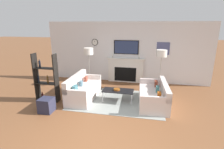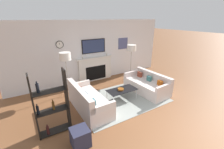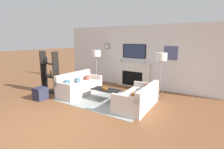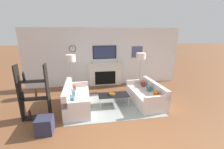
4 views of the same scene
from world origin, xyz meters
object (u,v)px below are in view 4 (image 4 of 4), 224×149
at_px(decorative_bowl, 112,94).
at_px(floor_lamp_right, 141,56).
at_px(coffee_table, 114,95).
at_px(couch_right, 146,95).
at_px(floor_lamp_left, 71,59).
at_px(ottoman, 45,125).
at_px(shelf_unit, 34,94).
at_px(couch_left, 76,100).

relative_size(decorative_bowl, floor_lamp_right, 0.13).
bearing_deg(coffee_table, floor_lamp_right, 43.79).
bearing_deg(couch_right, floor_lamp_left, 153.14).
xyz_separation_m(couch_right, ottoman, (-3.22, -1.23, -0.06)).
distance_m(couch_right, floor_lamp_right, 1.85).
height_order(shelf_unit, ottoman, shelf_unit).
relative_size(couch_right, floor_lamp_left, 1.12).
xyz_separation_m(floor_lamp_left, shelf_unit, (-0.91, -1.86, -0.70)).
distance_m(couch_left, ottoman, 1.42).
bearing_deg(floor_lamp_left, couch_right, -26.86).
xyz_separation_m(couch_left, floor_lamp_left, (-0.23, 1.39, 1.17)).
bearing_deg(shelf_unit, ottoman, -60.94).
height_order(couch_left, floor_lamp_left, floor_lamp_left).
distance_m(floor_lamp_right, ottoman, 4.51).
bearing_deg(floor_lamp_right, couch_left, -153.11).
distance_m(couch_right, decorative_bowl, 1.28).
xyz_separation_m(couch_left, floor_lamp_right, (2.74, 1.39, 1.18)).
height_order(decorative_bowl, ottoman, decorative_bowl).
bearing_deg(couch_right, floor_lamp_right, 80.30).
bearing_deg(shelf_unit, decorative_bowl, 11.08).
relative_size(coffee_table, floor_lamp_right, 0.65).
relative_size(couch_left, decorative_bowl, 8.39).
bearing_deg(floor_lamp_right, ottoman, -142.83).
bearing_deg(floor_lamp_right, decorative_bowl, -137.22).
height_order(coffee_table, ottoman, ottoman).
distance_m(decorative_bowl, ottoman, 2.31).
relative_size(decorative_bowl, shelf_unit, 0.13).
relative_size(coffee_table, shelf_unit, 0.64).
bearing_deg(couch_left, shelf_unit, -157.67).
relative_size(couch_left, floor_lamp_right, 1.13).
distance_m(couch_left, coffee_table, 1.28).
height_order(floor_lamp_right, ottoman, floor_lamp_right).
bearing_deg(couch_right, coffee_table, -179.40).
xyz_separation_m(coffee_table, ottoman, (-2.00, -1.22, -0.15)).
xyz_separation_m(coffee_table, shelf_unit, (-2.42, -0.46, 0.41)).
xyz_separation_m(decorative_bowl, floor_lamp_right, (1.50, 1.39, 1.06)).
xyz_separation_m(couch_left, shelf_unit, (-1.14, -0.47, 0.47)).
bearing_deg(ottoman, shelf_unit, 119.06).
distance_m(couch_left, floor_lamp_left, 1.83).
distance_m(couch_left, couch_right, 2.50).
height_order(floor_lamp_left, floor_lamp_right, floor_lamp_right).
height_order(couch_right, coffee_table, couch_right).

